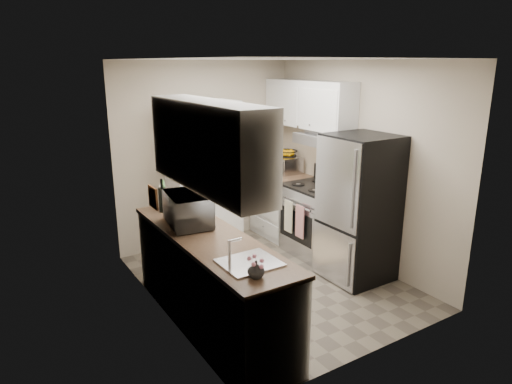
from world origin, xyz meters
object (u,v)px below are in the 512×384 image
Objects in this scene: microwave at (189,209)px; refrigerator at (359,208)px; wine_bottle at (162,197)px; pantry_cabinet at (203,178)px; electric_range at (316,219)px; toaster_oven at (286,164)px.

refrigerator is at bearing -92.06° from microwave.
wine_bottle is at bearing 156.56° from refrigerator.
pantry_cabinet is 1.23m from wine_bottle.
wine_bottle is at bearing 177.76° from electric_range.
microwave reaches higher than electric_range.
pantry_cabinet is at bearing -22.66° from microwave.
refrigerator reaches higher than electric_range.
refrigerator reaches higher than toaster_oven.
toaster_oven is at bearing 19.32° from wine_bottle.
refrigerator reaches higher than microwave.
toaster_oven is at bearing 84.79° from refrigerator.
microwave is (-1.96, 0.36, 0.23)m from refrigerator.
microwave is at bearing -146.42° from toaster_oven.
pantry_cabinet is 1.18× the size of refrigerator.
microwave is at bearing -167.53° from electric_range.
wine_bottle is (-2.03, 0.88, 0.24)m from refrigerator.
pantry_cabinet is at bearing 123.46° from refrigerator.
pantry_cabinet is 3.51× the size of microwave.
microwave reaches higher than toaster_oven.
pantry_cabinet is 1.29m from toaster_oven.
refrigerator is (1.14, -1.73, -0.15)m from pantry_cabinet.
refrigerator is 4.10× the size of toaster_oven.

